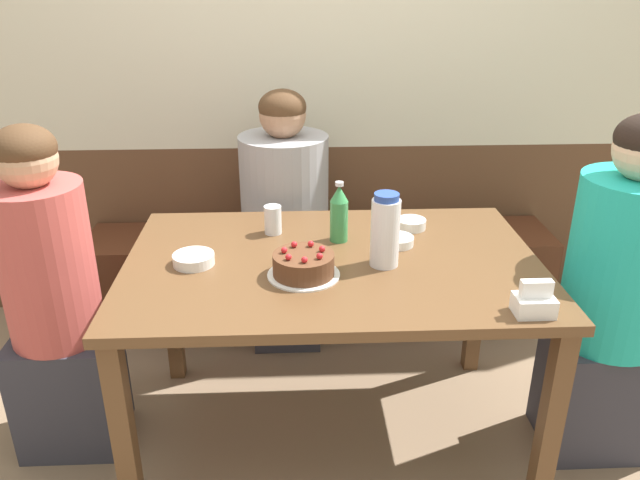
{
  "coord_description": "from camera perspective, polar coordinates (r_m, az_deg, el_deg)",
  "views": [
    {
      "loc": [
        -0.13,
        -1.87,
        1.64
      ],
      "look_at": [
        -0.04,
        0.05,
        0.78
      ],
      "focal_mm": 35.0,
      "sensor_mm": 36.0,
      "label": 1
    }
  ],
  "objects": [
    {
      "name": "glass_water_tall",
      "position": [
        2.27,
        -4.33,
        1.86
      ],
      "size": [
        0.06,
        0.06,
        0.1
      ],
      "color": "silver",
      "rests_on": "dining_table"
    },
    {
      "name": "person_teal_shirt",
      "position": [
        2.33,
        -23.07,
        -5.64
      ],
      "size": [
        0.34,
        0.31,
        1.2
      ],
      "color": "#33333D",
      "rests_on": "ground_plane"
    },
    {
      "name": "bowl_rice_small",
      "position": [
        2.35,
        8.34,
        1.48
      ],
      "size": [
        0.11,
        0.11,
        0.04
      ],
      "color": "white",
      "rests_on": "dining_table"
    },
    {
      "name": "water_pitcher",
      "position": [
        2.01,
        5.98,
        0.86
      ],
      "size": [
        0.09,
        0.09,
        0.25
      ],
      "color": "white",
      "rests_on": "dining_table"
    },
    {
      "name": "person_grey_tee",
      "position": [
        2.79,
        -3.21,
        1.71
      ],
      "size": [
        0.39,
        0.39,
        1.17
      ],
      "rotation": [
        0.0,
        0.0,
        -1.57
      ],
      "color": "#33333D",
      "rests_on": "ground_plane"
    },
    {
      "name": "soju_bottle",
      "position": [
        2.19,
        1.75,
        2.47
      ],
      "size": [
        0.06,
        0.06,
        0.22
      ],
      "color": "#388E4C",
      "rests_on": "dining_table"
    },
    {
      "name": "back_wall",
      "position": [
        2.95,
        -0.14,
        16.36
      ],
      "size": [
        4.8,
        0.04,
        2.5
      ],
      "color": "brown",
      "rests_on": "ground_plane"
    },
    {
      "name": "dining_table",
      "position": [
        2.12,
        1.13,
        -3.9
      ],
      "size": [
        1.38,
        0.91,
        0.73
      ],
      "color": "brown",
      "rests_on": "ground_plane"
    },
    {
      "name": "bowl_soup_white",
      "position": [
        2.08,
        -11.47,
        -1.74
      ],
      "size": [
        0.14,
        0.14,
        0.04
      ],
      "color": "white",
      "rests_on": "dining_table"
    },
    {
      "name": "ground_plane",
      "position": [
        2.49,
        1.01,
        -17.21
      ],
      "size": [
        12.0,
        12.0,
        0.0
      ],
      "primitive_type": "plane",
      "color": "#846B51"
    },
    {
      "name": "person_pale_blue_shirt",
      "position": [
        2.33,
        25.32,
        -4.88
      ],
      "size": [
        0.35,
        0.35,
        1.23
      ],
      "rotation": [
        0.0,
        0.0,
        3.14
      ],
      "color": "#33333D",
      "rests_on": "ground_plane"
    },
    {
      "name": "bowl_side_dish",
      "position": [
        2.2,
        7.08,
        -0.07
      ],
      "size": [
        0.11,
        0.11,
        0.03
      ],
      "color": "white",
      "rests_on": "dining_table"
    },
    {
      "name": "bench_seat",
      "position": [
        3.05,
        0.07,
        -3.52
      ],
      "size": [
        2.19,
        0.38,
        0.47
      ],
      "color": "#472314",
      "rests_on": "ground_plane"
    },
    {
      "name": "napkin_holder",
      "position": [
        1.85,
        19.0,
        -5.38
      ],
      "size": [
        0.11,
        0.08,
        0.11
      ],
      "color": "white",
      "rests_on": "dining_table"
    },
    {
      "name": "birthday_cake",
      "position": [
        1.96,
        -1.52,
        -2.3
      ],
      "size": [
        0.23,
        0.23,
        0.09
      ],
      "color": "white",
      "rests_on": "dining_table"
    }
  ]
}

